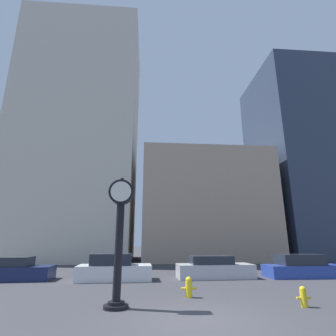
{
  "coord_description": "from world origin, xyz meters",
  "views": [
    {
      "loc": [
        -1.49,
        -8.24,
        2.17
      ],
      "look_at": [
        0.04,
        10.8,
        7.47
      ],
      "focal_mm": 28.0,
      "sensor_mm": 36.0,
      "label": 1
    }
  ],
  "objects_px": {
    "street_clock": "(120,229)",
    "car_blue": "(303,268)",
    "fire_hydrant_near": "(303,296)",
    "car_silver": "(214,268)",
    "car_white": "(114,269)",
    "fire_hydrant_far": "(189,287)",
    "car_navy": "(10,270)"
  },
  "relations": [
    {
      "from": "street_clock",
      "to": "car_blue",
      "type": "height_order",
      "value": "street_clock"
    },
    {
      "from": "car_blue",
      "to": "fire_hydrant_near",
      "type": "height_order",
      "value": "car_blue"
    },
    {
      "from": "car_blue",
      "to": "fire_hydrant_near",
      "type": "xyz_separation_m",
      "value": [
        -4.29,
        -7.08,
        -0.23
      ]
    },
    {
      "from": "fire_hydrant_near",
      "to": "street_clock",
      "type": "bearing_deg",
      "value": 177.11
    },
    {
      "from": "car_silver",
      "to": "car_blue",
      "type": "distance_m",
      "value": 5.58
    },
    {
      "from": "street_clock",
      "to": "car_white",
      "type": "xyz_separation_m",
      "value": [
        -0.85,
        6.41,
        -1.96
      ]
    },
    {
      "from": "street_clock",
      "to": "car_white",
      "type": "bearing_deg",
      "value": 97.53
    },
    {
      "from": "fire_hydrant_far",
      "to": "car_navy",
      "type": "bearing_deg",
      "value": 150.65
    },
    {
      "from": "car_blue",
      "to": "fire_hydrant_far",
      "type": "height_order",
      "value": "car_blue"
    },
    {
      "from": "car_white",
      "to": "car_navy",
      "type": "bearing_deg",
      "value": 173.9
    },
    {
      "from": "car_white",
      "to": "car_silver",
      "type": "xyz_separation_m",
      "value": [
        5.91,
        0.42,
        -0.06
      ]
    },
    {
      "from": "street_clock",
      "to": "car_navy",
      "type": "height_order",
      "value": "street_clock"
    },
    {
      "from": "car_white",
      "to": "fire_hydrant_far",
      "type": "relative_size",
      "value": 5.44
    },
    {
      "from": "car_blue",
      "to": "fire_hydrant_far",
      "type": "distance_m",
      "value": 9.52
    },
    {
      "from": "car_blue",
      "to": "fire_hydrant_near",
      "type": "distance_m",
      "value": 8.28
    },
    {
      "from": "fire_hydrant_far",
      "to": "fire_hydrant_near",
      "type": "bearing_deg",
      "value": -26.76
    },
    {
      "from": "car_blue",
      "to": "fire_hydrant_near",
      "type": "relative_size",
      "value": 7.29
    },
    {
      "from": "car_white",
      "to": "fire_hydrant_near",
      "type": "relative_size",
      "value": 6.36
    },
    {
      "from": "car_white",
      "to": "car_blue",
      "type": "xyz_separation_m",
      "value": [
        11.49,
        0.36,
        -0.05
      ]
    },
    {
      "from": "car_white",
      "to": "fire_hydrant_far",
      "type": "height_order",
      "value": "car_white"
    },
    {
      "from": "street_clock",
      "to": "car_silver",
      "type": "bearing_deg",
      "value": 53.45
    },
    {
      "from": "car_navy",
      "to": "fire_hydrant_near",
      "type": "bearing_deg",
      "value": -31.84
    },
    {
      "from": "street_clock",
      "to": "car_blue",
      "type": "xyz_separation_m",
      "value": [
        10.64,
        6.76,
        -2.0
      ]
    },
    {
      "from": "street_clock",
      "to": "fire_hydrant_far",
      "type": "bearing_deg",
      "value": 29.61
    },
    {
      "from": "car_silver",
      "to": "street_clock",
      "type": "bearing_deg",
      "value": -128.75
    },
    {
      "from": "car_navy",
      "to": "fire_hydrant_near",
      "type": "height_order",
      "value": "car_navy"
    },
    {
      "from": "fire_hydrant_far",
      "to": "car_white",
      "type": "bearing_deg",
      "value": 125.94
    },
    {
      "from": "street_clock",
      "to": "car_white",
      "type": "relative_size",
      "value": 1.07
    },
    {
      "from": "car_navy",
      "to": "fire_hydrant_far",
      "type": "relative_size",
      "value": 6.02
    },
    {
      "from": "car_white",
      "to": "fire_hydrant_far",
      "type": "xyz_separation_m",
      "value": [
        3.54,
        -4.88,
        -0.22
      ]
    },
    {
      "from": "fire_hydrant_near",
      "to": "fire_hydrant_far",
      "type": "xyz_separation_m",
      "value": [
        -3.67,
        1.85,
        0.06
      ]
    },
    {
      "from": "car_silver",
      "to": "car_blue",
      "type": "bearing_deg",
      "value": -2.89
    }
  ]
}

